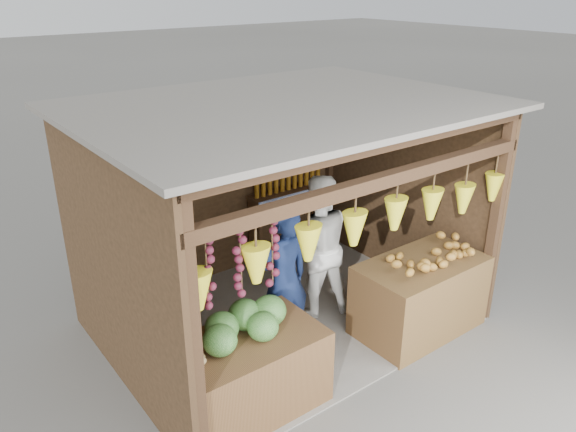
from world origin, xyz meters
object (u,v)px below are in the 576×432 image
at_px(counter_right, 419,296).
at_px(man_standing, 284,280).
at_px(vendor_seated, 155,298).
at_px(woman_standing, 317,246).
at_px(counter_left, 247,374).

distance_m(counter_right, man_standing, 1.66).
bearing_deg(vendor_seated, woman_standing, -156.03).
height_order(counter_right, vendor_seated, vendor_seated).
xyz_separation_m(counter_right, vendor_seated, (-2.72, 1.20, 0.39)).
relative_size(counter_left, man_standing, 0.86).
relative_size(man_standing, woman_standing, 0.94).
distance_m(woman_standing, vendor_seated, 2.02).
bearing_deg(vendor_seated, counter_left, 137.37).
xyz_separation_m(counter_left, woman_standing, (1.64, 0.94, 0.50)).
height_order(counter_right, woman_standing, woman_standing).
height_order(counter_left, counter_right, counter_right).
distance_m(counter_left, vendor_seated, 1.25).
bearing_deg(man_standing, counter_left, 36.04).
bearing_deg(counter_right, man_standing, 154.58).
distance_m(counter_right, woman_standing, 1.33).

